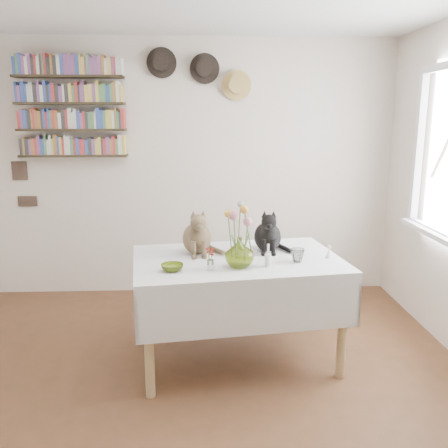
{
  "coord_description": "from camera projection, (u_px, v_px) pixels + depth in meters",
  "views": [
    {
      "loc": [
        0.11,
        -2.44,
        1.76
      ],
      "look_at": [
        0.26,
        0.68,
        1.05
      ],
      "focal_mm": 38.0,
      "sensor_mm": 36.0,
      "label": 1
    }
  ],
  "objects": [
    {
      "name": "room",
      "position": [
        181.0,
        216.0,
        2.48
      ],
      "size": [
        4.08,
        4.58,
        2.58
      ],
      "color": "brown",
      "rests_on": "ground"
    },
    {
      "name": "dining_table",
      "position": [
        237.0,
        283.0,
        3.41
      ],
      "size": [
        1.57,
        1.12,
        0.78
      ],
      "color": "white",
      "rests_on": "room"
    },
    {
      "name": "tabby_cat",
      "position": [
        197.0,
        230.0,
        3.45
      ],
      "size": [
        0.26,
        0.32,
        0.35
      ],
      "primitive_type": null,
      "rotation": [
        0.0,
        0.0,
        0.12
      ],
      "color": "olive",
      "rests_on": "dining_table"
    },
    {
      "name": "black_cat",
      "position": [
        268.0,
        229.0,
        3.52
      ],
      "size": [
        0.24,
        0.29,
        0.33
      ],
      "primitive_type": null,
      "rotation": [
        0.0,
        0.0,
        -0.07
      ],
      "color": "black",
      "rests_on": "dining_table"
    },
    {
      "name": "flower_vase",
      "position": [
        239.0,
        252.0,
        3.14
      ],
      "size": [
        0.24,
        0.24,
        0.2
      ],
      "primitive_type": "imported",
      "rotation": [
        0.0,
        0.0,
        0.3
      ],
      "color": "#99B132",
      "rests_on": "dining_table"
    },
    {
      "name": "green_bowl",
      "position": [
        172.0,
        267.0,
        3.08
      ],
      "size": [
        0.15,
        0.15,
        0.05
      ],
      "primitive_type": "imported",
      "rotation": [
        0.0,
        0.0,
        0.02
      ],
      "color": "#99B132",
      "rests_on": "dining_table"
    },
    {
      "name": "drinking_glass",
      "position": [
        297.0,
        255.0,
        3.27
      ],
      "size": [
        0.13,
        0.13,
        0.09
      ],
      "primitive_type": "imported",
      "rotation": [
        0.0,
        0.0,
        0.51
      ],
      "color": "white",
      "rests_on": "dining_table"
    },
    {
      "name": "candlestick",
      "position": [
        268.0,
        259.0,
        3.16
      ],
      "size": [
        0.04,
        0.04,
        0.16
      ],
      "color": "white",
      "rests_on": "dining_table"
    },
    {
      "name": "berry_jar",
      "position": [
        210.0,
        259.0,
        3.08
      ],
      "size": [
        0.04,
        0.04,
        0.18
      ],
      "color": "white",
      "rests_on": "dining_table"
    },
    {
      "name": "porcelain_figurine",
      "position": [
        329.0,
        252.0,
        3.36
      ],
      "size": [
        0.05,
        0.05,
        0.09
      ],
      "color": "white",
      "rests_on": "dining_table"
    },
    {
      "name": "flower_bouquet",
      "position": [
        240.0,
        216.0,
        3.1
      ],
      "size": [
        0.17,
        0.12,
        0.39
      ],
      "color": "#4C7233",
      "rests_on": "flower_vase"
    },
    {
      "name": "bookshelf_unit",
      "position": [
        71.0,
        108.0,
        4.41
      ],
      "size": [
        1.0,
        0.16,
        0.91
      ],
      "color": "#312717",
      "rests_on": "room"
    },
    {
      "name": "wall_hats",
      "position": [
        201.0,
        72.0,
        4.42
      ],
      "size": [
        0.98,
        0.09,
        0.48
      ],
      "color": "black",
      "rests_on": "room"
    },
    {
      "name": "wall_art_plaques",
      "position": [
        23.0,
        184.0,
        4.61
      ],
      "size": [
        0.21,
        0.02,
        0.44
      ],
      "color": "#38281E",
      "rests_on": "room"
    }
  ]
}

